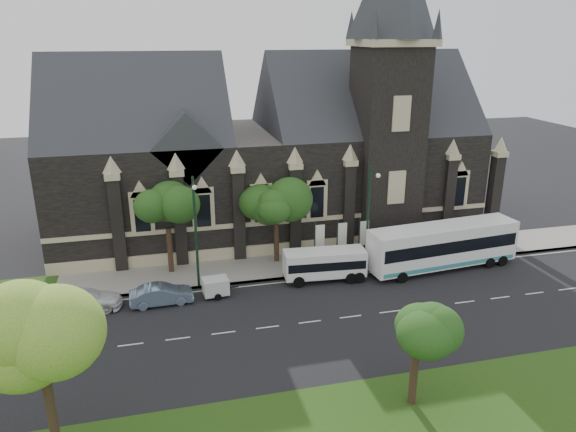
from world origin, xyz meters
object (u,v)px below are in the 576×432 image
object	(u,v)px
street_lamp_mid	(196,227)
shuttle_bus	(325,263)
tour_coach	(443,245)
car_far_white	(83,300)
tree_park_east	(419,325)
tree_walk_right	(278,198)
banner_flag_right	(362,236)
banner_flag_center	(340,238)
tree_walk_left	(169,207)
street_lamp_near	(369,213)
sedan	(161,295)
banner_flag_left	(318,240)
tree_park_near	(45,334)
box_trailer	(216,286)

from	to	relation	value
street_lamp_mid	shuttle_bus	distance (m)	10.71
tour_coach	car_far_white	world-z (taller)	tour_coach
tree_park_east	street_lamp_mid	world-z (taller)	street_lamp_mid
tree_walk_right	tour_coach	world-z (taller)	tree_walk_right
banner_flag_right	shuttle_bus	size ratio (longest dim) A/B	0.60
tree_park_east	banner_flag_right	distance (m)	18.91
tree_park_east	banner_flag_center	xyz separation A→B (m)	(2.11, 18.32, -2.24)
tree_walk_left	tour_coach	distance (m)	22.94
tree_walk_left	street_lamp_near	bearing A→B (deg)	-12.87
shuttle_bus	car_far_white	distance (m)	18.46
sedan	banner_flag_left	bearing A→B (deg)	-76.12
banner_flag_left	tour_coach	distance (m)	10.51
banner_flag_center	sedan	xyz separation A→B (m)	(-15.18, -3.85, -1.63)
street_lamp_near	street_lamp_mid	world-z (taller)	same
tree_park_near	street_lamp_mid	bearing A→B (deg)	63.90
tree_walk_right	banner_flag_center	bearing A→B (deg)	-18.64
tree_park_near	box_trailer	world-z (taller)	tree_park_near
banner_flag_right	tour_coach	distance (m)	6.77
tree_park_near	banner_flag_right	size ratio (longest dim) A/B	2.14
tour_coach	shuttle_bus	xyz separation A→B (m)	(-10.33, 0.18, -0.61)
tree_park_near	street_lamp_mid	size ratio (longest dim) A/B	0.95
tree_park_near	tour_coach	size ratio (longest dim) A/B	0.64
box_trailer	tree_walk_left	bearing A→B (deg)	113.64
tree_walk_left	street_lamp_mid	world-z (taller)	street_lamp_mid
tree_park_near	tour_coach	bearing A→B (deg)	27.72
tour_coach	tree_park_east	bearing A→B (deg)	-129.25
tree_park_east	banner_flag_left	size ratio (longest dim) A/B	1.57
banner_flag_left	tree_walk_left	bearing A→B (deg)	171.98
street_lamp_near	sedan	distance (m)	17.55
banner_flag_left	box_trailer	size ratio (longest dim) A/B	1.44
tree_walk_left	shuttle_bus	bearing A→B (deg)	-20.92
tree_park_near	tree_walk_right	size ratio (longest dim) A/B	1.10
banner_flag_center	tree_park_east	bearing A→B (deg)	-96.57
street_lamp_near	banner_flag_center	distance (m)	3.74
tree_park_near	street_lamp_near	distance (m)	26.97
sedan	tree_walk_left	bearing A→B (deg)	-13.53
tree_park_near	shuttle_bus	size ratio (longest dim) A/B	1.28
tree_walk_left	tree_walk_right	bearing A→B (deg)	0.06
banner_flag_center	tree_walk_right	bearing A→B (deg)	161.36
car_far_white	banner_flag_right	bearing A→B (deg)	-77.96
box_trailer	car_far_white	bearing A→B (deg)	173.48
sedan	banner_flag_center	bearing A→B (deg)	-78.18
tree_park_east	tour_coach	world-z (taller)	tree_park_east
banner_flag_center	box_trailer	xyz separation A→B (m)	(-11.16, -3.59, -1.55)
tree_park_east	banner_flag_left	xyz separation A→B (m)	(0.11, 18.32, -2.24)
tree_walk_left	street_lamp_near	xyz separation A→B (m)	(15.80, -3.61, -0.62)
tour_coach	box_trailer	bearing A→B (deg)	176.12
tree_walk_left	tour_coach	bearing A→B (deg)	-11.97
tree_park_near	street_lamp_mid	world-z (taller)	street_lamp_mid
banner_flag_center	box_trailer	distance (m)	11.83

